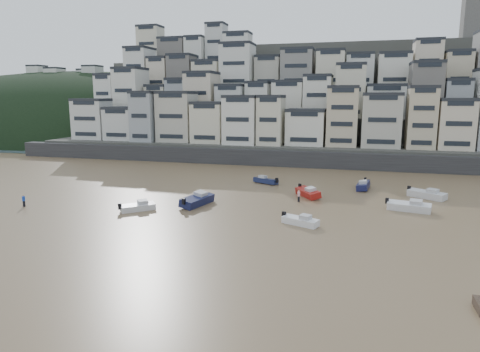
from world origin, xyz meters
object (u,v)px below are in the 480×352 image
(boat_b, at_px, (300,219))
(boat_e, at_px, (308,192))
(boat_i, at_px, (363,184))
(boat_h, at_px, (266,180))
(boat_g, at_px, (427,193))
(person_blue, at_px, (24,201))
(boat_j, at_px, (138,206))
(boat_d, at_px, (409,205))
(person_pink, at_px, (299,196))
(boat_c, at_px, (197,199))

(boat_b, relative_size, boat_e, 0.84)
(boat_i, distance_m, boat_h, 16.72)
(boat_g, xyz_separation_m, person_blue, (-55.36, -20.41, 0.04))
(person_blue, bearing_deg, boat_i, 28.20)
(boat_g, relative_size, person_blue, 3.50)
(boat_j, bearing_deg, boat_d, -27.88)
(boat_e, height_order, person_pink, person_pink)
(boat_d, relative_size, person_pink, 3.49)
(boat_b, distance_m, person_blue, 38.64)
(boat_b, xyz_separation_m, boat_e, (-0.81, 15.10, 0.13))
(boat_e, xyz_separation_m, boat_d, (14.14, -4.85, 0.02))
(person_blue, bearing_deg, boat_h, 40.32)
(boat_g, distance_m, boat_d, 9.27)
(boat_b, bearing_deg, boat_e, 116.15)
(boat_e, height_order, boat_i, boat_i)
(boat_i, bearing_deg, boat_g, 71.90)
(boat_h, relative_size, person_pink, 2.92)
(boat_e, relative_size, boat_g, 0.97)
(boat_g, height_order, boat_i, boat_g)
(boat_e, relative_size, boat_j, 1.17)
(boat_g, height_order, boat_d, boat_g)
(boat_d, distance_m, person_blue, 53.25)
(boat_e, height_order, boat_g, boat_g)
(boat_c, distance_m, boat_h, 18.80)
(boat_g, xyz_separation_m, person_pink, (-18.50, -7.35, 0.04))
(boat_g, distance_m, boat_j, 42.87)
(boat_c, xyz_separation_m, person_pink, (13.66, 5.86, -0.06))
(boat_i, xyz_separation_m, boat_h, (-16.71, 0.22, -0.11))
(boat_e, distance_m, boat_g, 17.96)
(boat_i, relative_size, boat_h, 1.16)
(boat_d, height_order, person_pink, person_pink)
(boat_j, relative_size, person_pink, 2.90)
(boat_c, height_order, boat_j, boat_c)
(boat_i, height_order, person_blue, person_blue)
(boat_d, bearing_deg, boat_j, -153.17)
(boat_d, relative_size, boat_h, 1.19)
(boat_i, xyz_separation_m, person_blue, (-46.11, -24.72, 0.06))
(boat_i, bearing_deg, boat_e, -38.90)
(boat_b, distance_m, boat_d, 16.81)
(boat_d, distance_m, person_pink, 15.12)
(boat_b, relative_size, boat_d, 0.82)
(person_pink, bearing_deg, person_blue, -160.50)
(boat_b, height_order, person_pink, person_pink)
(boat_j, bearing_deg, boat_g, -17.90)
(boat_c, xyz_separation_m, person_blue, (-23.20, -7.20, -0.06))
(boat_e, bearing_deg, boat_j, -89.94)
(boat_j, bearing_deg, boat_h, 17.49)
(boat_g, distance_m, person_pink, 19.90)
(boat_h, height_order, person_pink, person_pink)
(boat_b, distance_m, boat_g, 25.23)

